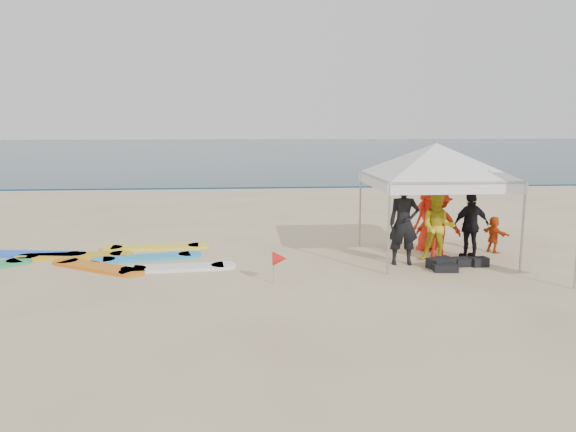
{
  "coord_description": "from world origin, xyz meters",
  "views": [
    {
      "loc": [
        -0.17,
        -8.93,
        3.11
      ],
      "look_at": [
        0.75,
        2.6,
        1.2
      ],
      "focal_mm": 35.0,
      "sensor_mm": 36.0,
      "label": 1
    }
  ],
  "objects_px": {
    "person_orange_b": "(429,216)",
    "marker_pennant": "(280,259)",
    "person_black_b": "(471,225)",
    "person_yellow": "(438,227)",
    "person_black_a": "(404,223)",
    "person_orange_a": "(439,224)",
    "canopy_tent": "(437,144)",
    "person_seated": "(494,234)",
    "surfboard_spread": "(97,259)"
  },
  "relations": [
    {
      "from": "person_black_a",
      "to": "person_yellow",
      "type": "bearing_deg",
      "value": 17.66
    },
    {
      "from": "person_black_a",
      "to": "person_orange_b",
      "type": "bearing_deg",
      "value": 55.77
    },
    {
      "from": "person_black_b",
      "to": "person_yellow",
      "type": "bearing_deg",
      "value": 5.23
    },
    {
      "from": "person_black_b",
      "to": "surfboard_spread",
      "type": "bearing_deg",
      "value": -12.0
    },
    {
      "from": "person_black_a",
      "to": "person_orange_a",
      "type": "xyz_separation_m",
      "value": [
        1.03,
        0.65,
        -0.14
      ]
    },
    {
      "from": "person_black_b",
      "to": "marker_pennant",
      "type": "height_order",
      "value": "person_black_b"
    },
    {
      "from": "person_orange_b",
      "to": "surfboard_spread",
      "type": "relative_size",
      "value": 0.28
    },
    {
      "from": "person_orange_a",
      "to": "canopy_tent",
      "type": "xyz_separation_m",
      "value": [
        -0.16,
        -0.06,
        1.87
      ]
    },
    {
      "from": "person_black_a",
      "to": "surfboard_spread",
      "type": "relative_size",
      "value": 0.31
    },
    {
      "from": "person_orange_a",
      "to": "canopy_tent",
      "type": "height_order",
      "value": "canopy_tent"
    },
    {
      "from": "person_yellow",
      "to": "marker_pennant",
      "type": "bearing_deg",
      "value": -138.01
    },
    {
      "from": "person_orange_a",
      "to": "person_orange_b",
      "type": "relative_size",
      "value": 0.91
    },
    {
      "from": "person_yellow",
      "to": "person_orange_a",
      "type": "distance_m",
      "value": 0.46
    },
    {
      "from": "person_black_a",
      "to": "person_orange_a",
      "type": "relative_size",
      "value": 1.18
    },
    {
      "from": "person_orange_a",
      "to": "surfboard_spread",
      "type": "bearing_deg",
      "value": 18.95
    },
    {
      "from": "person_black_a",
      "to": "marker_pennant",
      "type": "relative_size",
      "value": 2.91
    },
    {
      "from": "person_orange_b",
      "to": "surfboard_spread",
      "type": "xyz_separation_m",
      "value": [
        -7.96,
        -0.45,
        -0.83
      ]
    },
    {
      "from": "person_orange_a",
      "to": "person_black_b",
      "type": "bearing_deg",
      "value": -176.59
    },
    {
      "from": "person_orange_b",
      "to": "marker_pennant",
      "type": "bearing_deg",
      "value": 2.32
    },
    {
      "from": "person_yellow",
      "to": "canopy_tent",
      "type": "relative_size",
      "value": 0.39
    },
    {
      "from": "person_black_a",
      "to": "marker_pennant",
      "type": "xyz_separation_m",
      "value": [
        -2.84,
        -1.29,
        -0.43
      ]
    },
    {
      "from": "surfboard_spread",
      "to": "marker_pennant",
      "type": "bearing_deg",
      "value": -28.46
    },
    {
      "from": "person_seated",
      "to": "marker_pennant",
      "type": "xyz_separation_m",
      "value": [
        -5.37,
        -2.27,
        0.05
      ]
    },
    {
      "from": "person_black_b",
      "to": "surfboard_spread",
      "type": "distance_m",
      "value": 8.68
    },
    {
      "from": "person_black_b",
      "to": "surfboard_spread",
      "type": "height_order",
      "value": "person_black_b"
    },
    {
      "from": "person_black_a",
      "to": "canopy_tent",
      "type": "height_order",
      "value": "canopy_tent"
    },
    {
      "from": "person_yellow",
      "to": "canopy_tent",
      "type": "distance_m",
      "value": 1.91
    },
    {
      "from": "canopy_tent",
      "to": "person_black_b",
      "type": "bearing_deg",
      "value": -10.17
    },
    {
      "from": "surfboard_spread",
      "to": "canopy_tent",
      "type": "bearing_deg",
      "value": -2.41
    },
    {
      "from": "person_seated",
      "to": "surfboard_spread",
      "type": "relative_size",
      "value": 0.15
    },
    {
      "from": "person_orange_b",
      "to": "canopy_tent",
      "type": "relative_size",
      "value": 0.43
    },
    {
      "from": "person_black_a",
      "to": "person_yellow",
      "type": "xyz_separation_m",
      "value": [
        0.86,
        0.22,
        -0.14
      ]
    },
    {
      "from": "person_black_a",
      "to": "marker_pennant",
      "type": "height_order",
      "value": "person_black_a"
    },
    {
      "from": "person_seated",
      "to": "marker_pennant",
      "type": "relative_size",
      "value": 1.4
    },
    {
      "from": "person_black_b",
      "to": "person_seated",
      "type": "height_order",
      "value": "person_black_b"
    },
    {
      "from": "person_yellow",
      "to": "canopy_tent",
      "type": "bearing_deg",
      "value": 107.83
    },
    {
      "from": "person_black_a",
      "to": "surfboard_spread",
      "type": "height_order",
      "value": "person_black_a"
    },
    {
      "from": "person_black_a",
      "to": "person_black_b",
      "type": "xyz_separation_m",
      "value": [
        1.72,
        0.44,
        -0.15
      ]
    },
    {
      "from": "person_seated",
      "to": "surfboard_spread",
      "type": "height_order",
      "value": "person_seated"
    },
    {
      "from": "person_black_a",
      "to": "person_black_b",
      "type": "distance_m",
      "value": 1.78
    },
    {
      "from": "person_yellow",
      "to": "person_orange_a",
      "type": "xyz_separation_m",
      "value": [
        0.17,
        0.43,
        0.0
      ]
    },
    {
      "from": "person_yellow",
      "to": "person_orange_b",
      "type": "distance_m",
      "value": 1.16
    },
    {
      "from": "canopy_tent",
      "to": "surfboard_spread",
      "type": "bearing_deg",
      "value": 177.59
    },
    {
      "from": "person_orange_a",
      "to": "canopy_tent",
      "type": "bearing_deg",
      "value": 43.21
    },
    {
      "from": "person_yellow",
      "to": "marker_pennant",
      "type": "xyz_separation_m",
      "value": [
        -3.7,
        -1.52,
        -0.29
      ]
    },
    {
      "from": "canopy_tent",
      "to": "surfboard_spread",
      "type": "height_order",
      "value": "canopy_tent"
    },
    {
      "from": "canopy_tent",
      "to": "marker_pennant",
      "type": "relative_size",
      "value": 6.34
    },
    {
      "from": "canopy_tent",
      "to": "marker_pennant",
      "type": "xyz_separation_m",
      "value": [
        -3.71,
        -1.88,
        -2.16
      ]
    },
    {
      "from": "person_yellow",
      "to": "person_orange_a",
      "type": "relative_size",
      "value": 1.0
    },
    {
      "from": "marker_pennant",
      "to": "surfboard_spread",
      "type": "bearing_deg",
      "value": 151.54
    }
  ]
}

